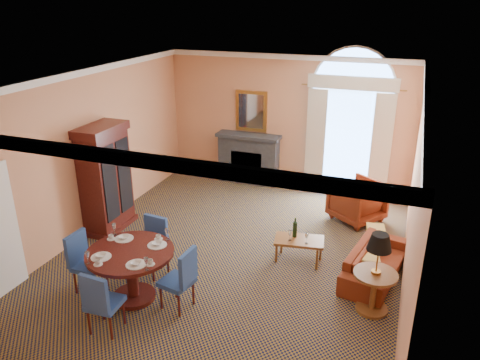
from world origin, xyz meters
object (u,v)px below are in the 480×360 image
(armoire, at_px, (106,180))
(coffee_table, at_px, (299,240))
(dining_table, at_px, (131,264))
(armchair, at_px, (357,201))
(sofa, at_px, (376,262))
(side_table, at_px, (377,265))

(armoire, relative_size, coffee_table, 2.32)
(dining_table, bearing_deg, coffee_table, 42.63)
(armoire, height_order, armchair, armoire)
(dining_table, xyz_separation_m, sofa, (3.50, 1.97, -0.35))
(side_table, bearing_deg, sofa, 92.93)
(sofa, height_order, coffee_table, coffee_table)
(sofa, xyz_separation_m, armchair, (-0.59, 2.07, 0.17))
(sofa, bearing_deg, armoire, 101.30)
(coffee_table, bearing_deg, dining_table, -147.01)
(sofa, xyz_separation_m, coffee_table, (-1.34, 0.02, 0.15))
(side_table, bearing_deg, armchair, 101.92)
(armchair, height_order, coffee_table, armchair)
(sofa, bearing_deg, armchair, 26.75)
(dining_table, height_order, armchair, dining_table)
(coffee_table, bearing_deg, armoire, 171.34)
(side_table, bearing_deg, dining_table, -164.38)
(armoire, xyz_separation_m, side_table, (5.32, -0.93, -0.24))
(sofa, bearing_deg, coffee_table, 100.07)
(armchair, relative_size, side_table, 0.75)
(dining_table, bearing_deg, armchair, 54.26)
(sofa, relative_size, armchair, 1.92)
(armoire, distance_m, coffee_table, 3.98)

